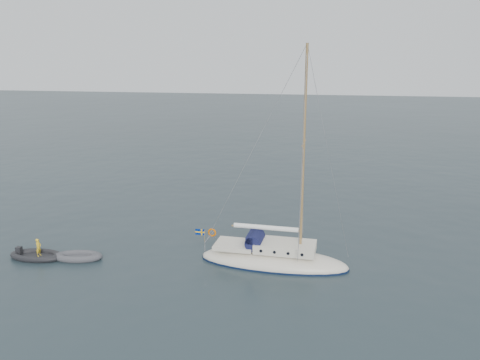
# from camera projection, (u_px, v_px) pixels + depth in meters

# --- Properties ---
(ground) EXTENTS (300.00, 300.00, 0.00)m
(ground) POSITION_uv_depth(u_px,v_px,m) (252.00, 256.00, 30.29)
(ground) COLOR black
(ground) RESTS_ON ground
(sailboat) EXTENTS (9.70, 2.90, 13.81)m
(sailboat) POSITION_uv_depth(u_px,v_px,m) (274.00, 248.00, 28.80)
(sailboat) COLOR beige
(sailboat) RESTS_ON ground
(dinghy) EXTENTS (3.08, 1.39, 0.44)m
(dinghy) POSITION_uv_depth(u_px,v_px,m) (78.00, 256.00, 29.67)
(dinghy) COLOR #48484D
(dinghy) RESTS_ON ground
(rib) EXTENTS (3.58, 1.63, 1.35)m
(rib) POSITION_uv_depth(u_px,v_px,m) (37.00, 255.00, 29.85)
(rib) COLOR black
(rib) RESTS_ON ground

